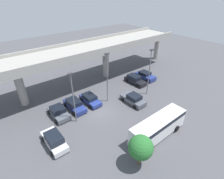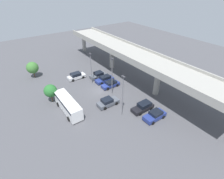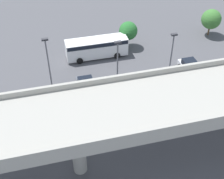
{
  "view_description": "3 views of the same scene",
  "coord_description": "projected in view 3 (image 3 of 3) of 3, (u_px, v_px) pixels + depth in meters",
  "views": [
    {
      "loc": [
        -12.33,
        -18.15,
        16.96
      ],
      "look_at": [
        4.08,
        2.08,
        1.58
      ],
      "focal_mm": 28.0,
      "sensor_mm": 36.0,
      "label": 1
    },
    {
      "loc": [
        29.55,
        -17.35,
        22.11
      ],
      "look_at": [
        2.35,
        1.96,
        0.72
      ],
      "focal_mm": 28.0,
      "sensor_mm": 36.0,
      "label": 2
    },
    {
      "loc": [
        10.1,
        27.73,
        24.63
      ],
      "look_at": [
        3.13,
        0.77,
        1.61
      ],
      "focal_mm": 50.0,
      "sensor_mm": 36.0,
      "label": 3
    }
  ],
  "objects": [
    {
      "name": "parked_car_4",
      "position": [
        86.0,
        87.0,
        37.88
      ],
      "size": [
        2.18,
        4.53,
        1.6
      ],
      "rotation": [
        0.0,
        0.0,
        1.57
      ],
      "color": "#515660",
      "rests_on": "ground_plane"
    },
    {
      "name": "ground_plane",
      "position": [
        135.0,
        92.0,
        38.34
      ],
      "size": [
        109.3,
        109.3,
        0.0
      ],
      "primitive_type": "plane",
      "color": "#4C4C51"
    },
    {
      "name": "tree_front_centre",
      "position": [
        128.0,
        31.0,
        44.79
      ],
      "size": [
        2.67,
        2.67,
        3.95
      ],
      "color": "brown",
      "rests_on": "ground_plane"
    },
    {
      "name": "parked_car_6",
      "position": [
        17.0,
        128.0,
        32.7
      ],
      "size": [
        2.21,
        4.41,
        1.53
      ],
      "rotation": [
        0.0,
        0.0,
        -1.57
      ],
      "color": "navy",
      "rests_on": "ground_plane"
    },
    {
      "name": "shuttle_bus",
      "position": [
        97.0,
        47.0,
        43.33
      ],
      "size": [
        8.58,
        2.58,
        2.74
      ],
      "rotation": [
        0.0,
        0.0,
        3.14
      ],
      "color": "white",
      "rests_on": "ground_plane"
    },
    {
      "name": "parked_car_2",
      "position": [
        166.0,
        101.0,
        35.93
      ],
      "size": [
        2.12,
        4.67,
        1.54
      ],
      "rotation": [
        0.0,
        0.0,
        -1.57
      ],
      "color": "navy",
      "rests_on": "ground_plane"
    },
    {
      "name": "parked_car_1",
      "position": [
        188.0,
        96.0,
        36.62
      ],
      "size": [
        2.24,
        4.3,
        1.53
      ],
      "rotation": [
        0.0,
        0.0,
        -1.57
      ],
      "color": "#515660",
      "rests_on": "ground_plane"
    },
    {
      "name": "parked_car_0",
      "position": [
        191.0,
        68.0,
        40.82
      ],
      "size": [
        2.09,
        4.59,
        1.63
      ],
      "rotation": [
        0.0,
        0.0,
        1.57
      ],
      "color": "silver",
      "rests_on": "ground_plane"
    },
    {
      "name": "highway_overpass",
      "position": [
        172.0,
        104.0,
        27.08
      ],
      "size": [
        52.29,
        7.25,
        7.74
      ],
      "color": "#9E9B93",
      "rests_on": "ground_plane"
    },
    {
      "name": "lamp_post_near_aisle",
      "position": [
        171.0,
        58.0,
        35.93
      ],
      "size": [
        0.7,
        0.35,
        7.72
      ],
      "color": "slate",
      "rests_on": "ground_plane"
    },
    {
      "name": "tree_front_left",
      "position": [
        211.0,
        19.0,
        47.39
      ],
      "size": [
        3.01,
        3.01,
        4.21
      ],
      "color": "brown",
      "rests_on": "ground_plane"
    },
    {
      "name": "parked_car_3",
      "position": [
        142.0,
        104.0,
        35.54
      ],
      "size": [
        2.06,
        4.45,
        1.44
      ],
      "rotation": [
        0.0,
        0.0,
        -1.57
      ],
      "color": "navy",
      "rests_on": "ground_plane"
    },
    {
      "name": "parked_car_5",
      "position": [
        46.0,
        122.0,
        33.26
      ],
      "size": [
        2.13,
        4.67,
        1.6
      ],
      "rotation": [
        0.0,
        0.0,
        -1.57
      ],
      "color": "black",
      "rests_on": "ground_plane"
    },
    {
      "name": "lamp_post_mid_lot",
      "position": [
        117.0,
        70.0,
        33.4
      ],
      "size": [
        0.7,
        0.35,
        8.5
      ],
      "color": "slate",
      "rests_on": "ground_plane"
    },
    {
      "name": "lamp_post_by_overpass",
      "position": [
        49.0,
        66.0,
        34.09
      ],
      "size": [
        0.7,
        0.35,
        8.35
      ],
      "color": "slate",
      "rests_on": "ground_plane"
    }
  ]
}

